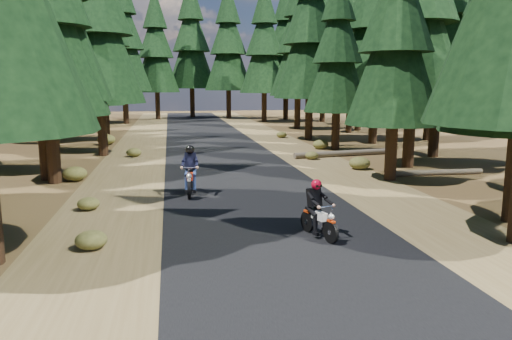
{
  "coord_description": "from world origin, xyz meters",
  "views": [
    {
      "loc": [
        -2.72,
        -14.26,
        3.85
      ],
      "look_at": [
        0.0,
        1.5,
        1.1
      ],
      "focal_mm": 35.0,
      "sensor_mm": 36.0,
      "label": 1
    }
  ],
  "objects_px": {
    "rider_follow": "(190,179)",
    "log_far": "(435,172)",
    "rider_lead": "(319,219)",
    "log_near": "(346,153)"
  },
  "relations": [
    {
      "from": "rider_lead",
      "to": "rider_follow",
      "type": "xyz_separation_m",
      "value": [
        -3.0,
        5.54,
        0.09
      ]
    },
    {
      "from": "log_near",
      "to": "rider_lead",
      "type": "height_order",
      "value": "rider_lead"
    },
    {
      "from": "log_near",
      "to": "log_far",
      "type": "xyz_separation_m",
      "value": [
        1.76,
        -6.16,
        -0.04
      ]
    },
    {
      "from": "log_far",
      "to": "rider_lead",
      "type": "bearing_deg",
      "value": -133.82
    },
    {
      "from": "rider_lead",
      "to": "rider_follow",
      "type": "height_order",
      "value": "rider_follow"
    },
    {
      "from": "log_far",
      "to": "rider_lead",
      "type": "xyz_separation_m",
      "value": [
        -7.51,
        -7.68,
        0.38
      ]
    },
    {
      "from": "log_near",
      "to": "rider_lead",
      "type": "distance_m",
      "value": 14.99
    },
    {
      "from": "rider_lead",
      "to": "log_near",
      "type": "bearing_deg",
      "value": -128.83
    },
    {
      "from": "rider_follow",
      "to": "log_far",
      "type": "bearing_deg",
      "value": -162.68
    },
    {
      "from": "log_far",
      "to": "rider_lead",
      "type": "distance_m",
      "value": 10.75
    }
  ]
}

